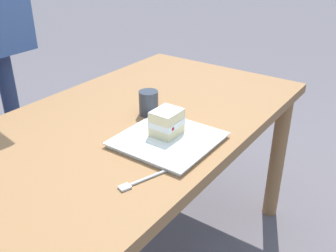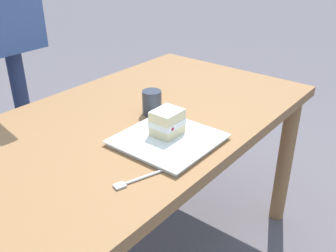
# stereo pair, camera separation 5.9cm
# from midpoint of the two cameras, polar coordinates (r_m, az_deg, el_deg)

# --- Properties ---
(patio_table) EXTENTS (1.38, 0.81, 0.70)m
(patio_table) POSITION_cam_midpoint_polar(r_m,az_deg,el_deg) (1.43, -5.97, -2.10)
(patio_table) COLOR olive
(patio_table) RESTS_ON ground
(dessert_plate) EXTENTS (0.29, 0.29, 0.02)m
(dessert_plate) POSITION_cam_midpoint_polar(r_m,az_deg,el_deg) (1.21, -1.41, -2.10)
(dessert_plate) COLOR white
(dessert_plate) RESTS_ON patio_table
(cake_slice) EXTENTS (0.09, 0.09, 0.08)m
(cake_slice) POSITION_cam_midpoint_polar(r_m,az_deg,el_deg) (1.21, -1.61, 0.52)
(cake_slice) COLOR beige
(cake_slice) RESTS_ON dessert_plate
(dessert_fork) EXTENTS (0.17, 0.07, 0.01)m
(dessert_fork) POSITION_cam_midpoint_polar(r_m,az_deg,el_deg) (1.03, -5.35, -8.00)
(dessert_fork) COLOR silver
(dessert_fork) RESTS_ON patio_table
(coffee_cup) EXTENTS (0.07, 0.07, 0.09)m
(coffee_cup) POSITION_cam_midpoint_polar(r_m,az_deg,el_deg) (1.38, -4.14, 3.50)
(coffee_cup) COLOR #333842
(coffee_cup) RESTS_ON patio_table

